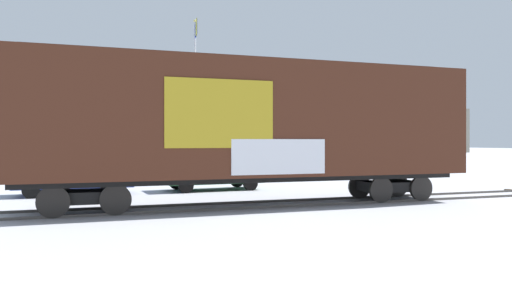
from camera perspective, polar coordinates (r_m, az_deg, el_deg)
ground_plane at (r=16.26m, az=-4.71°, el=-7.62°), size 260.00×260.00×0.00m
track at (r=16.34m, az=-4.06°, el=-7.44°), size 60.02×3.71×0.08m
freight_car at (r=16.53m, az=-0.30°, el=2.37°), size 15.24×3.30×5.03m
flagpole at (r=29.59m, az=-7.08°, el=7.73°), size 0.34×1.57×9.52m
hillside at (r=93.95m, az=-17.67°, el=1.41°), size 138.95×34.30×13.47m
parked_car_blue at (r=21.29m, az=-20.36°, el=-3.60°), size 4.64×2.12×1.58m
parked_car_green at (r=22.04m, az=-5.12°, el=-3.48°), size 4.38×2.07×1.57m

